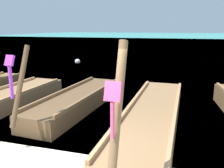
# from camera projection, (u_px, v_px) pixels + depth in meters

# --- Properties ---
(sea_water) EXTENTS (120.00, 120.00, 0.00)m
(sea_water) POSITION_uv_depth(u_px,v_px,m) (176.00, 38.00, 61.52)
(sea_water) COLOR #2DB29E
(sea_water) RESTS_ON ground
(longtail_boat_violet_ribbon) EXTENTS (1.63, 5.80, 2.37)m
(longtail_boat_violet_ribbon) POSITION_uv_depth(u_px,v_px,m) (78.00, 101.00, 8.45)
(longtail_boat_violet_ribbon) COLOR brown
(longtail_boat_violet_ribbon) RESTS_ON ground
(longtail_boat_pink_ribbon) EXTENTS (1.45, 7.32, 2.62)m
(longtail_boat_pink_ribbon) POSITION_uv_depth(u_px,v_px,m) (152.00, 119.00, 6.69)
(longtail_boat_pink_ribbon) COLOR olive
(longtail_boat_pink_ribbon) RESTS_ON ground
(mooring_buoy_near) EXTENTS (0.40, 0.40, 0.40)m
(mooring_buoy_near) POSITION_uv_depth(u_px,v_px,m) (78.00, 62.00, 18.57)
(mooring_buoy_near) COLOR white
(mooring_buoy_near) RESTS_ON sea_water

